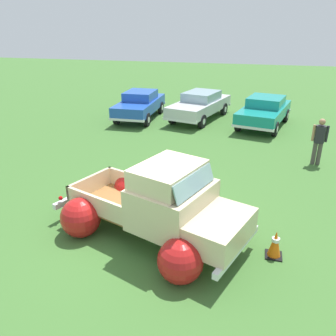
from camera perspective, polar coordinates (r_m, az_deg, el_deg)
The scene contains 7 objects.
ground_plane at distance 8.34m, azimuth -3.09°, elevation -10.93°, with size 80.00×80.00×0.00m, color #3D6B2D.
vintage_pickup_truck at distance 7.74m, azimuth -0.91°, elevation -7.20°, with size 5.00×3.85×1.96m.
show_car_0 at distance 18.37m, azimuth -4.77°, elevation 10.72°, with size 1.90×4.35×1.43m.
show_car_1 at distance 18.25m, azimuth 5.43°, elevation 10.63°, with size 2.90×5.01×1.43m.
show_car_2 at distance 17.49m, azimuth 15.95°, elevation 9.32°, with size 2.78×4.69×1.43m.
spectator_1 at distance 13.07m, azimuth 24.15°, elevation 4.52°, with size 0.53×0.35×1.68m.
lane_cone_0 at distance 7.79m, azimuth 17.62°, elevation -12.12°, with size 0.36×0.36×0.63m.
Camera 1 is at (2.22, -6.57, 4.65)m, focal length 36.14 mm.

